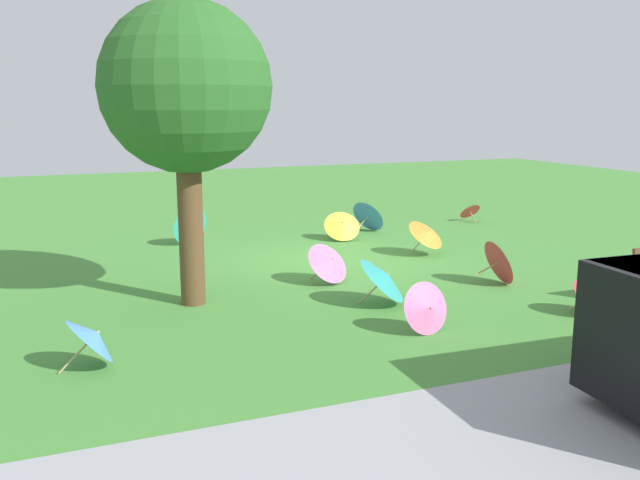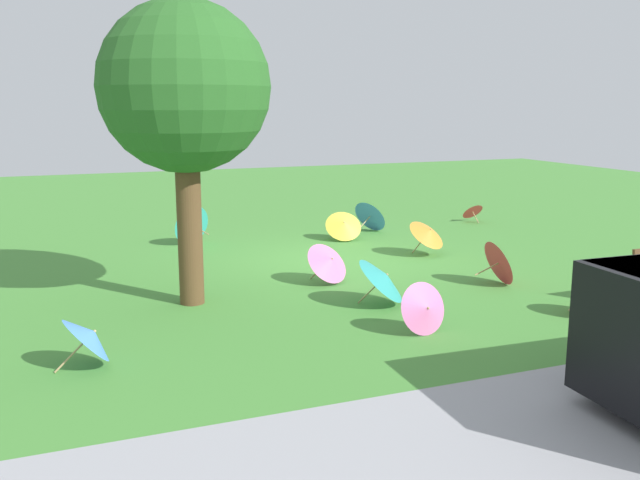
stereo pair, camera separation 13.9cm
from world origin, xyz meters
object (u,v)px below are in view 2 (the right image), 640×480
(parasol_teal_0, at_px, (384,278))
(parasol_red_0, at_px, (472,210))
(parasol_blue_1, at_px, (372,215))
(parasol_red_1, at_px, (502,261))
(parasol_teal_3, at_px, (189,224))
(parasol_pink_1, at_px, (426,308))
(parasol_yellow_0, at_px, (344,224))
(shade_tree, at_px, (185,90))
(parasol_blue_2, at_px, (90,336))
(parasol_pink_0, at_px, (330,261))
(parasol_red_3, at_px, (591,297))
(parasol_orange_0, at_px, (429,232))

(parasol_teal_0, height_order, parasol_red_0, parasol_teal_0)
(parasol_blue_1, bearing_deg, parasol_red_1, 88.60)
(parasol_teal_3, xyz_separation_m, parasol_pink_1, (-1.76, 7.33, -0.09))
(parasol_yellow_0, bearing_deg, shade_tree, 41.54)
(parasol_red_0, bearing_deg, parasol_teal_3, 1.65)
(shade_tree, bearing_deg, parasol_blue_2, 53.64)
(parasol_teal_0, height_order, parasol_red_1, parasol_red_1)
(parasol_pink_0, xyz_separation_m, parasol_red_1, (-2.75, 1.15, 0.00))
(parasol_pink_1, bearing_deg, parasol_blue_2, -5.51)
(parasol_blue_1, bearing_deg, parasol_pink_0, 56.03)
(parasol_red_0, xyz_separation_m, parasol_red_3, (3.08, 7.71, -0.02))
(parasol_pink_0, bearing_deg, parasol_blue_1, -123.97)
(parasol_blue_1, xyz_separation_m, parasol_blue_2, (7.02, 6.85, -0.02))
(parasol_pink_0, relative_size, parasol_red_1, 1.15)
(shade_tree, bearing_deg, parasol_yellow_0, -138.46)
(parasol_teal_0, distance_m, parasol_pink_1, 1.46)
(parasol_blue_1, distance_m, parasol_yellow_0, 1.38)
(parasol_red_3, bearing_deg, parasol_orange_0, -88.27)
(shade_tree, distance_m, parasol_teal_0, 4.15)
(parasol_yellow_0, bearing_deg, parasol_teal_3, -14.72)
(parasol_teal_0, relative_size, parasol_pink_1, 1.51)
(parasol_red_0, bearing_deg, parasol_red_3, 68.24)
(parasol_yellow_0, bearing_deg, parasol_orange_0, 114.51)
(parasol_teal_3, bearing_deg, parasol_orange_0, 145.20)
(parasol_orange_0, xyz_separation_m, parasol_pink_1, (2.57, 4.31, -0.12))
(parasol_red_0, height_order, parasol_orange_0, parasol_orange_0)
(shade_tree, relative_size, parasol_blue_1, 4.49)
(parasol_red_1, bearing_deg, parasol_orange_0, -89.95)
(parasol_red_1, relative_size, parasol_teal_3, 0.89)
(parasol_blue_2, bearing_deg, parasol_teal_3, -110.27)
(parasol_blue_2, bearing_deg, parasol_orange_0, -150.48)
(shade_tree, relative_size, parasol_red_1, 5.35)
(shade_tree, height_order, parasol_teal_0, shade_tree)
(parasol_blue_2, distance_m, parasol_red_0, 12.36)
(parasol_orange_0, height_order, parasol_pink_1, parasol_orange_0)
(parasol_yellow_0, relative_size, parasol_teal_3, 0.98)
(parasol_pink_1, bearing_deg, parasol_teal_0, -94.12)
(parasol_teal_3, bearing_deg, parasol_red_0, -178.35)
(parasol_teal_3, bearing_deg, parasol_pink_0, 110.02)
(parasol_pink_0, height_order, parasol_orange_0, parasol_orange_0)
(shade_tree, xyz_separation_m, parasol_pink_1, (-2.65, 2.67, -2.93))
(parasol_pink_0, height_order, parasol_teal_3, parasol_teal_3)
(shade_tree, xyz_separation_m, parasol_pink_0, (-2.47, -0.31, -2.89))
(parasol_teal_0, distance_m, parasol_blue_1, 6.37)
(parasol_orange_0, bearing_deg, shade_tree, 17.44)
(parasol_teal_0, distance_m, parasol_orange_0, 3.78)
(parasol_pink_0, distance_m, parasol_blue_2, 4.87)
(parasol_pink_0, height_order, parasol_blue_1, parasol_blue_1)
(parasol_yellow_0, relative_size, parasol_pink_1, 1.22)
(parasol_orange_0, height_order, parasol_teal_3, parasol_teal_3)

